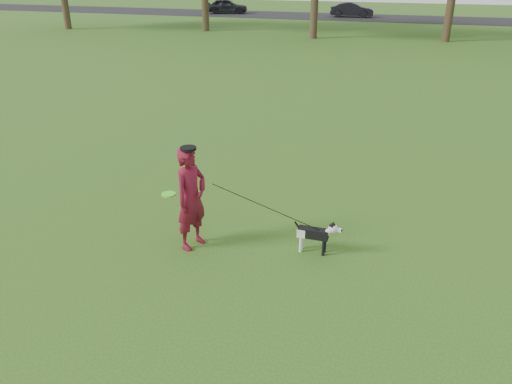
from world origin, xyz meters
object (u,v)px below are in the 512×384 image
(car_mid, at_px, (352,10))
(dog, at_px, (317,233))
(car_left, at_px, (227,6))
(man, at_px, (191,198))

(car_mid, bearing_deg, dog, -177.16)
(car_left, xyz_separation_m, car_mid, (11.81, 0.00, -0.05))
(dog, height_order, car_left, car_left)
(man, distance_m, car_mid, 40.50)
(man, xyz_separation_m, car_mid, (-2.87, 40.40, -0.24))
(dog, xyz_separation_m, car_left, (-16.69, 40.01, 0.32))
(man, xyz_separation_m, car_left, (-14.67, 40.40, -0.19))
(man, relative_size, car_mid, 0.47)
(car_left, bearing_deg, dog, -173.22)
(dog, relative_size, car_left, 0.20)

